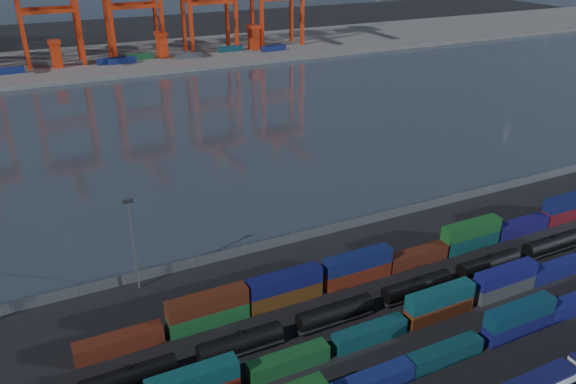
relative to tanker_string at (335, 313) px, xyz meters
name	(u,v)px	position (x,y,z in m)	size (l,w,h in m)	color
ground	(374,326)	(5.18, -3.26, -1.98)	(700.00, 700.00, 0.00)	black
harbor_water	(180,128)	(5.18, 101.74, -1.97)	(700.00, 700.00, 0.00)	#2B353E
far_quay	(114,59)	(5.18, 206.74, -0.98)	(700.00, 70.00, 2.00)	#514F4C
container_row_south	(392,371)	(0.48, -13.99, -0.08)	(139.62, 2.44, 5.19)	#47484C
container_row_mid	(373,330)	(3.08, -5.68, -0.15)	(140.80, 2.40, 5.11)	#3A3B3F
container_row_north	(383,262)	(14.69, 8.31, 0.29)	(141.92, 2.56, 5.45)	#141159
tanker_string	(335,313)	(0.00, 0.00, 0.00)	(105.84, 2.76, 3.95)	black
waterfront_fence	(293,238)	(5.18, 24.74, -0.98)	(160.12, 0.12, 2.20)	#595B5E
yard_light_mast	(133,240)	(-24.82, 22.74, 7.32)	(1.60, 0.40, 16.60)	slate
quay_containers	(94,63)	(-5.81, 192.20, 1.32)	(172.58, 10.99, 2.60)	navy
straddle_carriers	(111,48)	(2.68, 196.74, 5.84)	(140.00, 7.00, 11.10)	red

